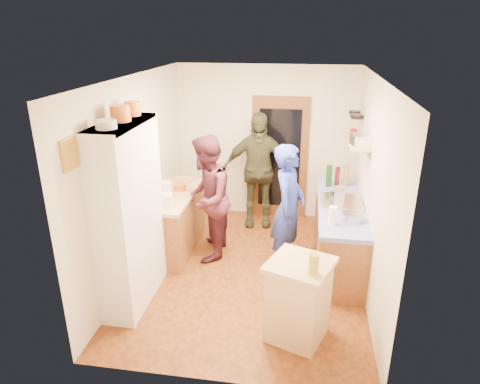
% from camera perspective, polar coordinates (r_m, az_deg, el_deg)
% --- Properties ---
extents(floor, '(3.00, 4.00, 0.02)m').
position_cam_1_polar(floor, '(6.01, 1.20, -10.54)').
color(floor, brown).
rests_on(floor, ground).
extents(ceiling, '(3.00, 4.00, 0.02)m').
position_cam_1_polar(ceiling, '(5.14, 1.43, 15.14)').
color(ceiling, silver).
rests_on(ceiling, ground).
extents(wall_back, '(3.00, 0.02, 2.60)m').
position_cam_1_polar(wall_back, '(7.35, 3.41, 6.55)').
color(wall_back, silver).
rests_on(wall_back, ground).
extents(wall_front, '(3.00, 0.02, 2.60)m').
position_cam_1_polar(wall_front, '(3.64, -3.00, -9.41)').
color(wall_front, silver).
rests_on(wall_front, ground).
extents(wall_left, '(0.02, 4.00, 2.60)m').
position_cam_1_polar(wall_left, '(5.82, -13.60, 2.03)').
color(wall_left, silver).
rests_on(wall_left, ground).
extents(wall_right, '(0.02, 4.00, 2.60)m').
position_cam_1_polar(wall_right, '(5.46, 17.20, 0.39)').
color(wall_right, silver).
rests_on(wall_right, ground).
extents(door_frame, '(0.95, 0.06, 2.10)m').
position_cam_1_polar(door_frame, '(7.36, 5.28, 4.50)').
color(door_frame, brown).
rests_on(door_frame, ground).
extents(door_glass, '(0.70, 0.02, 1.70)m').
position_cam_1_polar(door_glass, '(7.33, 5.26, 4.42)').
color(door_glass, black).
rests_on(door_glass, door_frame).
extents(hutch_body, '(0.40, 1.20, 2.20)m').
position_cam_1_polar(hutch_body, '(5.13, -14.52, -3.10)').
color(hutch_body, white).
rests_on(hutch_body, ground).
extents(hutch_top_shelf, '(0.40, 1.14, 0.04)m').
position_cam_1_polar(hutch_top_shelf, '(4.80, -15.70, 8.74)').
color(hutch_top_shelf, white).
rests_on(hutch_top_shelf, hutch_body).
extents(plate_stack, '(0.21, 0.21, 0.09)m').
position_cam_1_polar(plate_stack, '(4.51, -17.43, 8.61)').
color(plate_stack, white).
rests_on(plate_stack, hutch_top_shelf).
extents(orange_pot_a, '(0.22, 0.22, 0.17)m').
position_cam_1_polar(orange_pot_a, '(4.81, -15.66, 10.07)').
color(orange_pot_a, orange).
rests_on(orange_pot_a, hutch_top_shelf).
extents(orange_pot_b, '(0.18, 0.18, 0.16)m').
position_cam_1_polar(orange_pot_b, '(5.11, -14.17, 10.75)').
color(orange_pot_b, orange).
rests_on(orange_pot_b, hutch_top_shelf).
extents(left_counter_base, '(0.60, 1.40, 0.85)m').
position_cam_1_polar(left_counter_base, '(6.44, -8.89, -4.16)').
color(left_counter_base, olive).
rests_on(left_counter_base, ground).
extents(left_counter_top, '(0.64, 1.44, 0.05)m').
position_cam_1_polar(left_counter_top, '(6.26, -9.12, -0.43)').
color(left_counter_top, tan).
rests_on(left_counter_top, left_counter_base).
extents(toaster, '(0.29, 0.23, 0.19)m').
position_cam_1_polar(toaster, '(5.75, -10.25, -1.22)').
color(toaster, white).
rests_on(toaster, left_counter_top).
extents(kettle, '(0.22, 0.22, 0.20)m').
position_cam_1_polar(kettle, '(6.17, -9.83, 0.43)').
color(kettle, white).
rests_on(kettle, left_counter_top).
extents(orange_bowl, '(0.24, 0.24, 0.08)m').
position_cam_1_polar(orange_bowl, '(6.36, -8.01, 0.66)').
color(orange_bowl, orange).
rests_on(orange_bowl, left_counter_top).
extents(chopping_board, '(0.35, 0.30, 0.02)m').
position_cam_1_polar(chopping_board, '(6.78, -7.46, 1.70)').
color(chopping_board, tan).
rests_on(chopping_board, left_counter_top).
extents(right_counter_base, '(0.60, 2.20, 0.84)m').
position_cam_1_polar(right_counter_base, '(6.23, 12.92, -5.41)').
color(right_counter_base, olive).
rests_on(right_counter_base, ground).
extents(right_counter_top, '(0.62, 2.22, 0.06)m').
position_cam_1_polar(right_counter_top, '(6.04, 13.27, -1.59)').
color(right_counter_top, '#1D20B3').
rests_on(right_counter_top, right_counter_base).
extents(hob, '(0.55, 0.58, 0.04)m').
position_cam_1_polar(hob, '(6.00, 13.32, -1.25)').
color(hob, silver).
rests_on(hob, right_counter_top).
extents(pot_on_hob, '(0.19, 0.19, 0.12)m').
position_cam_1_polar(pot_on_hob, '(6.02, 12.88, -0.31)').
color(pot_on_hob, silver).
rests_on(pot_on_hob, hob).
extents(bottle_a, '(0.10, 0.10, 0.33)m').
position_cam_1_polar(bottle_a, '(6.55, 11.77, 2.15)').
color(bottle_a, '#143F14').
rests_on(bottle_a, right_counter_top).
extents(bottle_b, '(0.07, 0.07, 0.28)m').
position_cam_1_polar(bottle_b, '(6.65, 12.84, 2.12)').
color(bottle_b, '#591419').
rests_on(bottle_b, right_counter_top).
extents(bottle_c, '(0.09, 0.09, 0.32)m').
position_cam_1_polar(bottle_c, '(6.61, 14.00, 2.07)').
color(bottle_c, olive).
rests_on(bottle_c, right_counter_top).
extents(paper_towel, '(0.11, 0.11, 0.23)m').
position_cam_1_polar(paper_towel, '(5.30, 12.26, -3.09)').
color(paper_towel, white).
rests_on(paper_towel, right_counter_top).
extents(mixing_bowl, '(0.32, 0.32, 0.10)m').
position_cam_1_polar(mixing_bowl, '(5.48, 14.75, -3.26)').
color(mixing_bowl, silver).
rests_on(mixing_bowl, right_counter_top).
extents(island_base, '(0.71, 0.71, 0.86)m').
position_cam_1_polar(island_base, '(4.71, 7.76, -14.34)').
color(island_base, tan).
rests_on(island_base, ground).
extents(island_top, '(0.80, 0.80, 0.05)m').
position_cam_1_polar(island_top, '(4.46, 8.04, -9.58)').
color(island_top, tan).
rests_on(island_top, island_base).
extents(cutting_board, '(0.43, 0.39, 0.02)m').
position_cam_1_polar(cutting_board, '(4.51, 7.70, -9.03)').
color(cutting_board, white).
rests_on(cutting_board, island_top).
extents(oil_jar, '(0.13, 0.13, 0.20)m').
position_cam_1_polar(oil_jar, '(4.25, 9.79, -9.41)').
color(oil_jar, '#AD9E2D').
rests_on(oil_jar, island_top).
extents(pan_rail, '(0.02, 0.65, 0.02)m').
position_cam_1_polar(pan_rail, '(6.73, 15.82, 10.99)').
color(pan_rail, silver).
rests_on(pan_rail, wall_right).
extents(pan_hang_a, '(0.18, 0.18, 0.05)m').
position_cam_1_polar(pan_hang_a, '(6.58, 15.34, 9.65)').
color(pan_hang_a, black).
rests_on(pan_hang_a, pan_rail).
extents(pan_hang_b, '(0.16, 0.16, 0.05)m').
position_cam_1_polar(pan_hang_b, '(6.78, 15.16, 9.82)').
color(pan_hang_b, black).
rests_on(pan_hang_b, pan_rail).
extents(pan_hang_c, '(0.17, 0.17, 0.05)m').
position_cam_1_polar(pan_hang_c, '(6.97, 15.02, 10.22)').
color(pan_hang_c, black).
rests_on(pan_hang_c, pan_rail).
extents(wall_shelf, '(0.26, 0.42, 0.03)m').
position_cam_1_polar(wall_shelf, '(5.75, 15.68, 5.78)').
color(wall_shelf, tan).
rests_on(wall_shelf, wall_right).
extents(radio, '(0.26, 0.33, 0.15)m').
position_cam_1_polar(radio, '(5.73, 15.77, 6.64)').
color(radio, silver).
rests_on(radio, wall_shelf).
extents(ext_bracket, '(0.06, 0.10, 0.04)m').
position_cam_1_polar(ext_bracket, '(7.03, 15.27, 6.42)').
color(ext_bracket, black).
rests_on(ext_bracket, wall_right).
extents(fire_extinguisher, '(0.11, 0.11, 0.32)m').
position_cam_1_polar(fire_extinguisher, '(7.01, 14.82, 6.85)').
color(fire_extinguisher, red).
rests_on(fire_extinguisher, wall_right).
extents(picture_frame, '(0.03, 0.25, 0.30)m').
position_cam_1_polar(picture_frame, '(4.27, -21.77, 4.72)').
color(picture_frame, gold).
rests_on(picture_frame, wall_left).
extents(person_hob, '(0.54, 0.71, 1.76)m').
position_cam_1_polar(person_hob, '(5.72, 6.71, -2.35)').
color(person_hob, '#24369E').
rests_on(person_hob, ground).
extents(person_left, '(0.71, 0.90, 1.80)m').
position_cam_1_polar(person_left, '(6.03, -4.11, -0.77)').
color(person_left, '#471D28').
rests_on(person_left, ground).
extents(person_back, '(1.17, 0.60, 1.92)m').
position_cam_1_polar(person_back, '(7.00, 2.45, 2.92)').
color(person_back, '#343721').
rests_on(person_back, ground).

